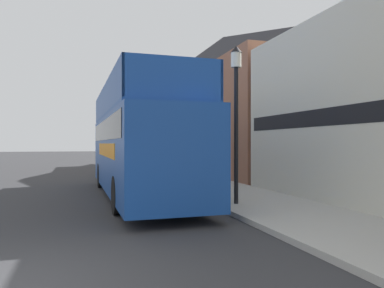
# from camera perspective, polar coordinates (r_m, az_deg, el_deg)

# --- Properties ---
(ground_plane) EXTENTS (144.00, 144.00, 0.00)m
(ground_plane) POSITION_cam_1_polar(r_m,az_deg,el_deg) (26.44, -19.85, -4.24)
(ground_plane) COLOR #333335
(sidewalk) EXTENTS (3.27, 108.00, 0.14)m
(sidewalk) POSITION_cam_1_polar(r_m,az_deg,el_deg) (24.08, -3.45, -4.49)
(sidewalk) COLOR #ADAAA3
(sidewalk) RESTS_ON ground_plane
(brick_terrace_rear) EXTENTS (6.00, 20.86, 9.84)m
(brick_terrace_rear) POSITION_cam_1_polar(r_m,az_deg,el_deg) (27.80, 4.78, 6.13)
(brick_terrace_rear) COLOR #9E664C
(brick_terrace_rear) RESTS_ON ground_plane
(tour_bus) EXTENTS (2.64, 11.27, 4.08)m
(tour_bus) POSITION_cam_1_polar(r_m,az_deg,el_deg) (14.11, -8.19, -0.29)
(tour_bus) COLOR #19479E
(tour_bus) RESTS_ON ground_plane
(parked_car_ahead_of_bus) EXTENTS (1.86, 4.45, 1.46)m
(parked_car_ahead_of_bus) POSITION_cam_1_polar(r_m,az_deg,el_deg) (23.26, -9.98, -3.14)
(parked_car_ahead_of_bus) COLOR black
(parked_car_ahead_of_bus) RESTS_ON ground_plane
(lamp_post_nearest) EXTENTS (0.35, 0.35, 4.86)m
(lamp_post_nearest) POSITION_cam_1_polar(r_m,az_deg,el_deg) (11.65, 6.74, 7.42)
(lamp_post_nearest) COLOR black
(lamp_post_nearest) RESTS_ON sidewalk
(lamp_post_second) EXTENTS (0.35, 0.35, 5.27)m
(lamp_post_second) POSITION_cam_1_polar(r_m,az_deg,el_deg) (19.65, -3.70, 5.15)
(lamp_post_second) COLOR black
(lamp_post_second) RESTS_ON sidewalk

